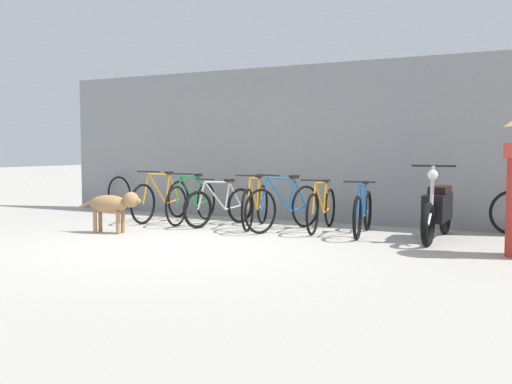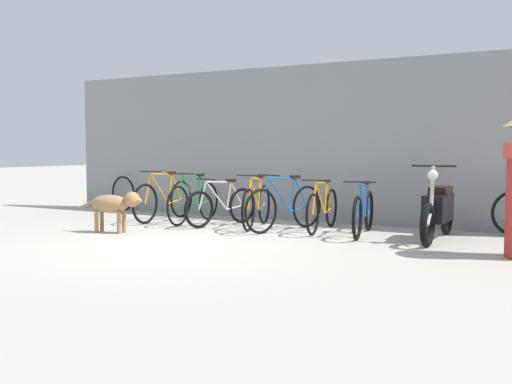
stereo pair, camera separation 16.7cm
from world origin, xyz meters
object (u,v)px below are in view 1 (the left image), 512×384
bicycle_4 (284,207)px  bicycle_6 (363,212)px  spare_tire_left (119,194)px  motorcycle (437,210)px  stray_dog (113,205)px  bicycle_1 (192,202)px  bicycle_2 (220,206)px  bicycle_3 (255,205)px  bicycle_5 (322,209)px  bicycle_0 (162,200)px

bicycle_4 → bicycle_6: size_ratio=1.02×
spare_tire_left → motorcycle: bearing=-8.5°
stray_dog → bicycle_1: bearing=66.2°
bicycle_2 → bicycle_3: bearing=110.5°
bicycle_5 → motorcycle: size_ratio=0.90×
bicycle_1 → stray_dog: bicycle_1 is taller
bicycle_3 → bicycle_5: bicycle_3 is taller
bicycle_4 → stray_dog: size_ratio=1.55×
bicycle_6 → motorcycle: bearing=80.6°
bicycle_5 → bicycle_0: bearing=-94.7°
bicycle_1 → bicycle_5: size_ratio=1.01×
bicycle_2 → motorcycle: bearing=107.0°
bicycle_2 → bicycle_1: bearing=-82.5°
bicycle_5 → spare_tire_left: bearing=-107.1°
bicycle_6 → stray_dog: size_ratio=1.53×
bicycle_1 → spare_tire_left: 2.62m
bicycle_1 → bicycle_3: size_ratio=1.06×
bicycle_0 → motorcycle: motorcycle is taller
bicycle_0 → spare_tire_left: bicycle_0 is taller
bicycle_5 → bicycle_6: same height
bicycle_0 → spare_tire_left: (-1.80, 0.96, -0.01)m
bicycle_2 → bicycle_5: 1.73m
bicycle_0 → bicycle_4: 2.45m
bicycle_3 → motorcycle: 2.86m
bicycle_4 → bicycle_0: bearing=-76.4°
bicycle_0 → bicycle_6: size_ratio=1.08×
bicycle_4 → spare_tire_left: bearing=-87.9°
bicycle_4 → stray_dog: bearing=-38.7°
bicycle_3 → bicycle_4: (0.55, -0.09, 0.01)m
bicycle_4 → spare_tire_left: bicycle_4 is taller
bicycle_3 → spare_tire_left: (-3.69, 1.00, -0.01)m
bicycle_0 → bicycle_2: bicycle_0 is taller
bicycle_0 → bicycle_1: bearing=88.1°
motorcycle → spare_tire_left: motorcycle is taller
bicycle_2 → motorcycle: 3.49m
bicycle_0 → bicycle_4: (2.45, -0.13, -0.00)m
bicycle_0 → bicycle_3: bicycle_0 is taller
bicycle_3 → bicycle_6: bearing=77.1°
bicycle_6 → spare_tire_left: (-5.48, 0.98, 0.02)m
stray_dog → bicycle_5: bearing=20.7°
bicycle_0 → bicycle_5: bearing=90.3°
bicycle_3 → stray_dog: bicycle_3 is taller
bicycle_5 → stray_dog: bearing=-64.0°
bicycle_4 → bicycle_5: size_ratio=1.00×
bicycle_0 → bicycle_2: bearing=84.0°
motorcycle → stray_dog: size_ratio=1.74×
bicycle_6 → motorcycle: (1.07, 0.00, 0.09)m
bicycle_2 → bicycle_6: bicycle_6 is taller
motorcycle → stray_dog: motorcycle is taller
bicycle_5 → stray_dog: size_ratio=1.56×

